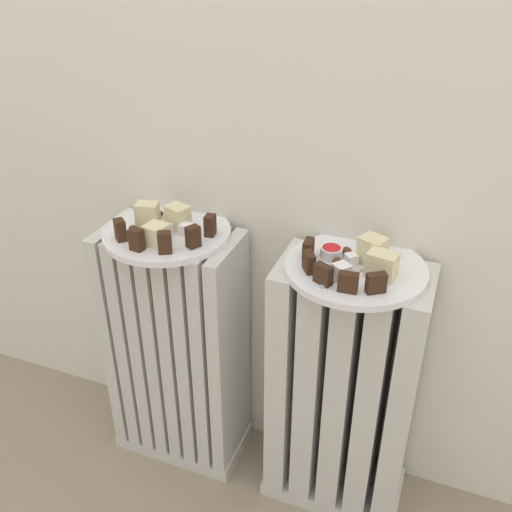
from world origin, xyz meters
name	(u,v)px	position (x,y,z in m)	size (l,w,h in m)	color
radiator_left	(177,350)	(-0.18, 0.28, 0.28)	(0.29, 0.16, 0.56)	silver
radiator_right	(343,393)	(0.18, 0.28, 0.28)	(0.29, 0.16, 0.56)	silver
plate_left	(167,233)	(-0.18, 0.28, 0.57)	(0.25, 0.25, 0.01)	white
plate_right	(355,268)	(0.18, 0.28, 0.57)	(0.25, 0.25, 0.01)	white
dark_cake_slice_left_0	(120,230)	(-0.24, 0.21, 0.59)	(0.02, 0.02, 0.04)	#382114
dark_cake_slice_left_1	(136,240)	(-0.20, 0.19, 0.59)	(0.02, 0.02, 0.04)	#382114
dark_cake_slice_left_2	(165,242)	(-0.14, 0.20, 0.59)	(0.02, 0.02, 0.04)	#382114
dark_cake_slice_left_3	(193,237)	(-0.11, 0.24, 0.59)	(0.02, 0.02, 0.04)	#382114
dark_cake_slice_left_4	(210,225)	(-0.10, 0.29, 0.59)	(0.02, 0.02, 0.04)	#382114
marble_cake_slice_left_0	(157,235)	(-0.17, 0.22, 0.59)	(0.04, 0.04, 0.04)	beige
marble_cake_slice_left_1	(148,215)	(-0.22, 0.28, 0.60)	(0.04, 0.03, 0.05)	beige
marble_cake_slice_left_2	(178,217)	(-0.17, 0.30, 0.60)	(0.04, 0.03, 0.05)	beige
turkish_delight_left_0	(186,230)	(-0.14, 0.28, 0.59)	(0.02, 0.02, 0.02)	white
turkish_delight_left_1	(165,230)	(-0.18, 0.26, 0.59)	(0.02, 0.02, 0.02)	white
medjool_date_left_0	(175,212)	(-0.20, 0.34, 0.58)	(0.02, 0.02, 0.01)	#4C2814
medjool_date_left_1	(134,229)	(-0.24, 0.25, 0.58)	(0.02, 0.02, 0.02)	#4C2814
medjool_date_left_2	(180,216)	(-0.18, 0.33, 0.58)	(0.02, 0.02, 0.02)	#4C2814
medjool_date_left_3	(157,214)	(-0.23, 0.32, 0.58)	(0.02, 0.01, 0.01)	#4C2814
dark_cake_slice_right_0	(308,249)	(0.10, 0.28, 0.59)	(0.03, 0.02, 0.03)	#382114
dark_cake_slice_right_1	(309,262)	(0.11, 0.23, 0.59)	(0.03, 0.02, 0.03)	#382114
dark_cake_slice_right_2	(323,274)	(0.15, 0.20, 0.59)	(0.03, 0.02, 0.03)	#382114
dark_cake_slice_right_3	(348,282)	(0.19, 0.20, 0.59)	(0.03, 0.02, 0.03)	#382114
dark_cake_slice_right_4	(376,283)	(0.23, 0.21, 0.59)	(0.03, 0.02, 0.03)	#382114
marble_cake_slice_right_0	(382,265)	(0.23, 0.26, 0.60)	(0.05, 0.04, 0.05)	beige
marble_cake_slice_right_1	(372,250)	(0.21, 0.30, 0.60)	(0.04, 0.04, 0.05)	beige
turkish_delight_right_0	(342,271)	(0.17, 0.23, 0.59)	(0.03, 0.03, 0.03)	white
turkish_delight_right_1	(351,260)	(0.18, 0.28, 0.58)	(0.02, 0.02, 0.02)	white
medjool_date_right_0	(347,252)	(0.16, 0.31, 0.58)	(0.03, 0.02, 0.02)	#4C2814
medjool_date_right_1	(337,262)	(0.15, 0.27, 0.58)	(0.03, 0.01, 0.01)	#4C2814
medjool_date_right_2	(381,245)	(0.22, 0.35, 0.58)	(0.03, 0.02, 0.02)	#4C2814
medjool_date_right_3	(368,246)	(0.19, 0.34, 0.58)	(0.02, 0.02, 0.01)	#4C2814
jam_bowl_right	(331,252)	(0.14, 0.29, 0.59)	(0.04, 0.04, 0.02)	white
fork	(344,275)	(0.17, 0.24, 0.58)	(0.06, 0.09, 0.00)	#B7B7BC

